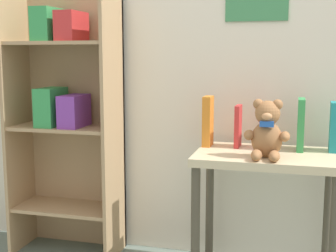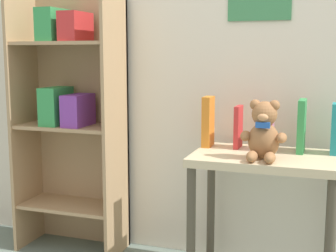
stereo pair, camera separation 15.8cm
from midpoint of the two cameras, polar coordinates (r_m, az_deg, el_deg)
wall_back at (r=2.42m, az=10.24°, el=12.90°), size 4.80×0.07×2.50m
bookshelf_side at (r=2.56m, az=-9.94°, el=1.90°), size 0.57×0.29×1.37m
display_table at (r=2.16m, az=13.77°, el=-6.16°), size 0.64×0.43×0.63m
teddy_bear at (r=2.02m, az=13.80°, el=-0.79°), size 0.19×0.18×0.25m
book_standing_orange at (r=2.25m, az=6.92°, el=0.53°), size 0.04×0.10×0.24m
book_standing_red at (r=2.24m, az=10.57°, el=-0.12°), size 0.03×0.11×0.20m
book_standing_pink at (r=2.23m, az=14.22°, el=-0.41°), size 0.04×0.12×0.19m
book_standing_green at (r=2.22m, az=17.96°, el=0.00°), size 0.03×0.15×0.24m
book_standing_teal at (r=2.23m, az=21.65°, el=-0.32°), size 0.04×0.11×0.23m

